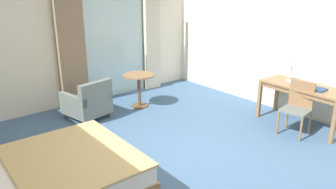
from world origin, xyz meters
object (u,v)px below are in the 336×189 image
at_px(desk_lamp, 287,63).
at_px(round_cafe_table, 139,83).
at_px(closed_book, 316,89).
at_px(armchair_by_window, 88,103).
at_px(desk_chair, 298,105).
at_px(bed, 39,185).
at_px(writing_desk, 304,90).

distance_m(desk_lamp, round_cafe_table, 2.92).
distance_m(closed_book, round_cafe_table, 3.34).
bearing_deg(closed_book, armchair_by_window, 131.18).
relative_size(desk_chair, armchair_by_window, 1.06).
height_order(bed, desk_chair, bed).
xyz_separation_m(writing_desk, closed_book, (-0.07, -0.23, 0.10)).
relative_size(writing_desk, desk_chair, 1.65).
bearing_deg(bed, writing_desk, -8.94).
bearing_deg(bed, armchair_by_window, 51.59).
bearing_deg(desk_chair, writing_desk, 16.71).
bearing_deg(bed, closed_book, -11.99).
height_order(desk_chair, round_cafe_table, desk_chair).
bearing_deg(bed, desk_lamp, -4.27).
xyz_separation_m(writing_desk, round_cafe_table, (-1.71, 2.68, -0.15)).
bearing_deg(closed_book, bed, 166.66).
height_order(bed, desk_lamp, desk_lamp).
xyz_separation_m(bed, desk_lamp, (4.45, -0.33, 0.82)).
distance_m(desk_lamp, armchair_by_window, 3.78).
distance_m(desk_chair, closed_book, 0.42).
bearing_deg(closed_book, writing_desk, 71.01).
bearing_deg(desk_chair, desk_lamp, 53.67).
xyz_separation_m(desk_chair, round_cafe_table, (-1.33, 2.79, 0.01)).
relative_size(closed_book, armchair_by_window, 0.37).
distance_m(desk_chair, round_cafe_table, 3.09).
bearing_deg(armchair_by_window, desk_lamp, -40.55).
xyz_separation_m(desk_chair, armchair_by_window, (-2.45, 2.89, -0.19)).
relative_size(armchair_by_window, round_cafe_table, 1.23).
height_order(writing_desk, armchair_by_window, armchair_by_window).
relative_size(writing_desk, closed_book, 4.66).
height_order(writing_desk, desk_chair, desk_chair).
height_order(bed, armchair_by_window, bed).
height_order(closed_book, armchair_by_window, closed_book).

